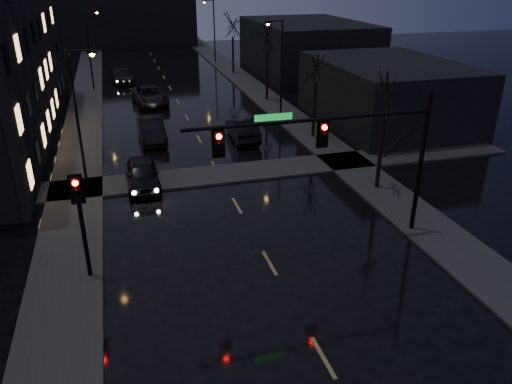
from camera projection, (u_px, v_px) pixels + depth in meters
sidewalk_left at (84, 115)px, 43.31m from camera, size 3.00×140.00×0.12m
sidewalk_right at (271, 102)px, 47.53m from camera, size 3.00×140.00×0.12m
sidewalk_cross at (220, 174)px, 30.95m from camera, size 40.00×3.00×0.12m
commercial_right_near at (387, 93)px, 40.37m from camera, size 10.00×14.00×5.00m
commercial_right_far at (306, 48)px, 59.83m from camera, size 12.00×18.00×6.00m
far_block at (124, 20)px, 80.77m from camera, size 22.00×10.00×8.00m
signal_mast at (349, 142)px, 21.59m from camera, size 11.11×0.41×7.00m
signal_pole_left at (80, 213)px, 19.53m from camera, size 0.35×0.41×4.53m
tree_near at (388, 82)px, 26.55m from camera, size 3.52×3.52×8.08m
tree_mid_a at (317, 59)px, 35.48m from camera, size 3.30×3.30×7.58m
tree_mid_b at (268, 29)px, 45.68m from camera, size 3.74×3.74×8.59m
tree_far at (232, 21)px, 58.19m from camera, size 3.43×3.43×7.88m
streetlight_l_near at (80, 111)px, 26.69m from camera, size 1.53×0.28×8.00m
streetlight_l_far at (90, 43)px, 50.37m from camera, size 1.53×0.28×8.00m
streetlight_r_mid at (279, 61)px, 40.97m from camera, size 1.53×0.28×8.00m
streetlight_r_far at (213, 26)px, 65.53m from camera, size 1.53×0.28×8.00m
oncoming_car_a at (142, 174)px, 28.98m from camera, size 1.89×4.67×1.59m
oncoming_car_b at (151, 130)px, 36.81m from camera, size 1.91×5.21×1.70m
oncoming_car_c at (150, 96)px, 46.69m from camera, size 3.33×6.20×1.66m
oncoming_car_d at (122, 76)px, 55.44m from camera, size 2.67×5.50×1.54m
lead_car at (243, 129)px, 37.08m from camera, size 1.85×4.98×1.63m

